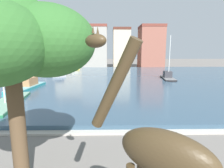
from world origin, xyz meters
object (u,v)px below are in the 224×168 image
(sailboat_white, at_px, (15,81))
(shade_tree, at_px, (14,39))
(giraffe_statue, at_px, (157,156))
(sailboat_yellow, at_px, (74,68))
(sailboat_grey, at_px, (60,75))
(sailboat_orange, at_px, (45,69))
(sailboat_green, at_px, (5,107))
(sailboat_black, at_px, (168,78))
(sailboat_teal, at_px, (25,88))

(sailboat_white, height_order, shade_tree, sailboat_white)
(giraffe_statue, relative_size, sailboat_yellow, 0.67)
(sailboat_grey, xyz_separation_m, sailboat_yellow, (-0.08, 14.52, 0.02))
(sailboat_orange, bearing_deg, sailboat_green, -75.72)
(giraffe_statue, xyz_separation_m, shade_tree, (-3.75, 2.36, 2.36))
(sailboat_black, height_order, shade_tree, sailboat_black)
(sailboat_grey, distance_m, sailboat_green, 20.33)
(sailboat_yellow, bearing_deg, shade_tree, -81.08)
(giraffe_statue, height_order, sailboat_orange, sailboat_orange)
(sailboat_orange, bearing_deg, shade_tree, -71.33)
(sailboat_grey, height_order, sailboat_orange, sailboat_grey)
(sailboat_black, distance_m, sailboat_green, 23.69)
(sailboat_black, bearing_deg, giraffe_statue, -108.99)
(sailboat_grey, distance_m, sailboat_white, 8.19)
(sailboat_green, bearing_deg, sailboat_grey, 93.12)
(sailboat_grey, distance_m, sailboat_orange, 14.66)
(sailboat_white, bearing_deg, sailboat_black, 2.18)
(giraffe_statue, relative_size, sailboat_orange, 0.77)
(sailboat_black, distance_m, sailboat_teal, 21.43)
(giraffe_statue, xyz_separation_m, sailboat_green, (-9.36, 10.83, -2.32))
(sailboat_green, height_order, sailboat_yellow, sailboat_yellow)
(sailboat_grey, xyz_separation_m, sailboat_white, (-5.38, -6.17, -0.18))
(sailboat_green, xyz_separation_m, sailboat_yellow, (-1.18, 34.81, 0.20))
(sailboat_yellow, bearing_deg, sailboat_white, -104.38)
(sailboat_black, distance_m, shade_tree, 27.10)
(sailboat_yellow, bearing_deg, giraffe_statue, -77.00)
(sailboat_teal, distance_m, shade_tree, 17.49)
(giraffe_statue, height_order, sailboat_teal, sailboat_teal)
(giraffe_statue, distance_m, sailboat_teal, 20.88)
(sailboat_grey, relative_size, sailboat_black, 1.05)
(giraffe_statue, distance_m, sailboat_orange, 47.34)
(sailboat_white, relative_size, sailboat_green, 0.94)
(sailboat_green, bearing_deg, sailboat_white, 114.66)
(sailboat_grey, xyz_separation_m, sailboat_black, (19.38, -5.22, -0.00))
(sailboat_grey, distance_m, sailboat_yellow, 14.52)
(sailboat_orange, bearing_deg, sailboat_teal, -75.25)
(sailboat_yellow, bearing_deg, sailboat_teal, -90.70)
(sailboat_white, bearing_deg, sailboat_grey, 48.90)
(giraffe_statue, bearing_deg, sailboat_white, 122.41)
(sailboat_orange, xyz_separation_m, shade_tree, (14.02, -41.47, 4.40))
(sailboat_white, xyz_separation_m, sailboat_teal, (4.97, -7.26, 0.20))
(sailboat_orange, xyz_separation_m, sailboat_green, (8.40, -33.01, -0.28))
(sailboat_grey, relative_size, sailboat_white, 0.96)
(sailboat_black, xyz_separation_m, sailboat_green, (-18.28, -15.07, -0.18))
(giraffe_statue, bearing_deg, sailboat_orange, 112.06)
(sailboat_black, relative_size, sailboat_green, 0.86)
(giraffe_statue, height_order, sailboat_black, sailboat_black)
(sailboat_teal, relative_size, sailboat_yellow, 1.00)
(sailboat_orange, xyz_separation_m, sailboat_black, (26.68, -17.94, -0.10))
(sailboat_orange, height_order, sailboat_black, sailboat_black)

